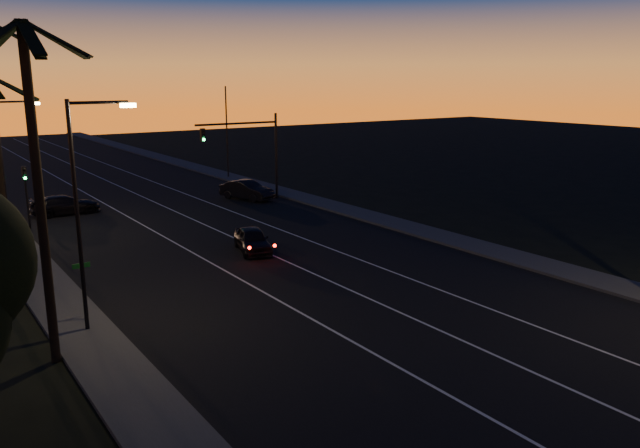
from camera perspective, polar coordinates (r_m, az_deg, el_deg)
road at (r=38.99m, az=-8.47°, el=-1.40°), size 20.00×170.00×0.01m
sidewalk_left at (r=35.72m, az=-24.82°, el=-3.74°), size 2.40×170.00×0.16m
sidewalk_right at (r=44.86m, az=4.45°, el=0.72°), size 2.40×170.00×0.16m
lane_stripe_left at (r=37.82m, az=-12.55°, el=-2.02°), size 0.12×160.00×0.01m
lane_stripe_mid at (r=39.20m, az=-7.81°, el=-1.28°), size 0.12×160.00×0.01m
lane_stripe_right at (r=40.84m, az=-3.43°, el=-0.60°), size 0.12×160.00×0.01m
palm_near at (r=22.48m, az=-24.56°, el=5.23°), size 4.25×4.16×11.53m
streetlight_left_near at (r=25.06m, az=-20.77°, el=2.20°), size 2.55×0.26×9.00m
streetlight_left_far at (r=42.64m, az=-26.71°, el=5.50°), size 2.55×0.26×8.50m
street_sign at (r=26.86m, az=-20.86°, el=-5.19°), size 0.70×0.06×2.60m
signal_mast at (r=50.15m, az=-6.39°, el=7.44°), size 7.10×0.41×7.00m
signal_post at (r=45.04m, az=-25.31°, el=3.18°), size 0.28×0.37×4.20m
far_pole_right at (r=62.57m, az=-8.51°, el=8.24°), size 0.14×0.14×9.00m
lead_car at (r=35.90m, az=-6.20°, el=-1.45°), size 2.78×4.79×1.39m
right_car at (r=51.51m, az=-6.71°, el=3.10°), size 3.23×5.03×1.57m
cross_car at (r=49.18m, az=-22.28°, el=1.63°), size 4.92×2.07×1.42m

